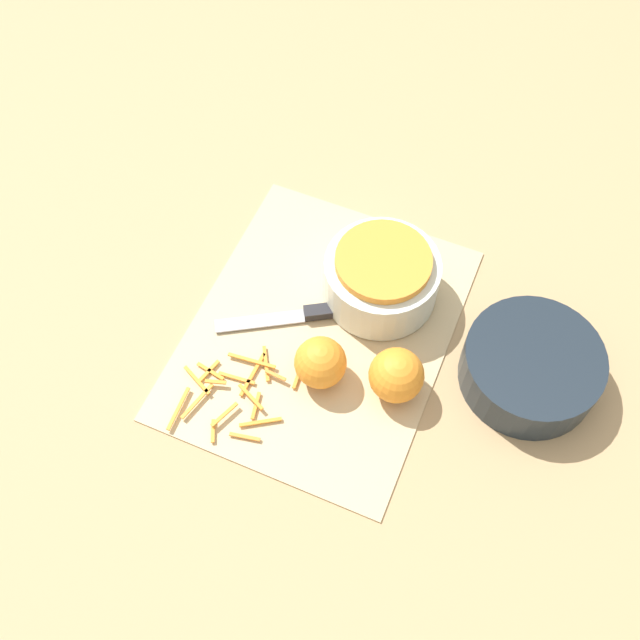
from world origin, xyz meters
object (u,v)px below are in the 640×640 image
(knife, at_px, (320,312))
(orange_right, at_px, (320,363))
(bowl_speckled, at_px, (382,276))
(bowl_dark, at_px, (531,367))
(orange_left, at_px, (396,375))

(knife, height_order, orange_right, orange_right)
(knife, bearing_deg, bowl_speckled, -164.63)
(bowl_speckled, xyz_separation_m, knife, (0.07, -0.07, -0.04))
(knife, xyz_separation_m, orange_right, (0.09, 0.04, 0.03))
(bowl_dark, height_order, knife, bowl_dark)
(bowl_speckled, height_order, orange_right, bowl_speckled)
(knife, relative_size, orange_right, 2.83)
(bowl_dark, xyz_separation_m, orange_right, (0.11, -0.27, 0.01))
(knife, distance_m, orange_left, 0.16)
(bowl_speckled, relative_size, orange_right, 2.31)
(bowl_dark, xyz_separation_m, knife, (0.02, -0.31, -0.02))
(bowl_speckled, bearing_deg, orange_right, -9.95)
(bowl_dark, relative_size, orange_left, 2.50)
(bowl_dark, distance_m, orange_right, 0.30)
(orange_left, bearing_deg, bowl_speckled, -152.03)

